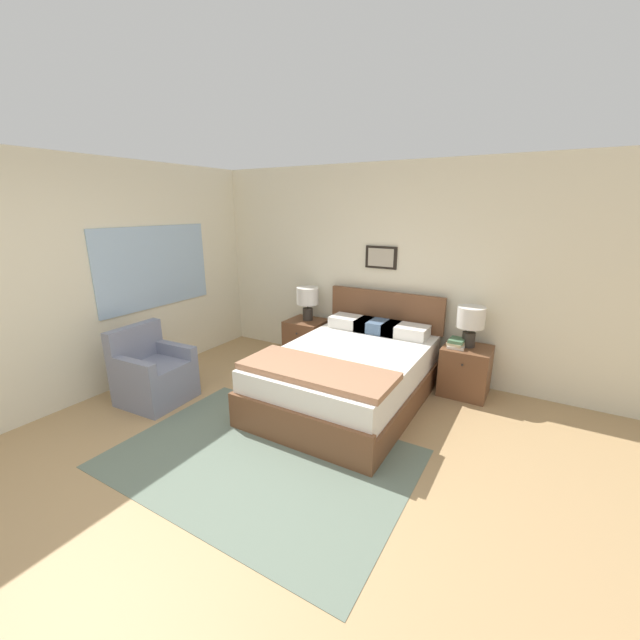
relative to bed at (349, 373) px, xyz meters
name	(u,v)px	position (x,y,z in m)	size (l,w,h in m)	color
ground_plane	(214,502)	(-0.14, -1.93, -0.32)	(16.00, 16.00, 0.00)	tan
wall_back	(380,270)	(-0.14, 1.13, 0.98)	(7.19, 0.09, 2.60)	beige
wall_left	(154,271)	(-2.56, -0.41, 0.98)	(0.08, 5.42, 2.60)	beige
area_rug_main	(261,458)	(-0.17, -1.35, -0.31)	(2.49, 1.73, 0.01)	slate
bed	(349,373)	(0.00, 0.00, 0.00)	(1.50, 2.13, 1.05)	brown
armchair	(153,375)	(-1.86, -1.10, -0.02)	(0.69, 0.70, 0.83)	gray
nightstand_near_window	(306,340)	(-1.07, 0.81, -0.04)	(0.51, 0.49, 0.56)	brown
nightstand_by_door	(465,371)	(1.07, 0.81, -0.04)	(0.51, 0.49, 0.56)	brown
table_lamp_near_window	(308,298)	(-1.06, 0.84, 0.55)	(0.30, 0.30, 0.46)	#2D2823
table_lamp_by_door	(471,320)	(1.06, 0.84, 0.55)	(0.30, 0.30, 0.46)	#2D2823
book_thick_bottom	(456,346)	(0.96, 0.77, 0.26)	(0.20, 0.24, 0.03)	silver
book_hardcover_middle	(457,343)	(0.96, 0.77, 0.29)	(0.19, 0.24, 0.03)	beige
book_novel_upper	(457,340)	(0.96, 0.77, 0.32)	(0.17, 0.21, 0.04)	#4C7551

